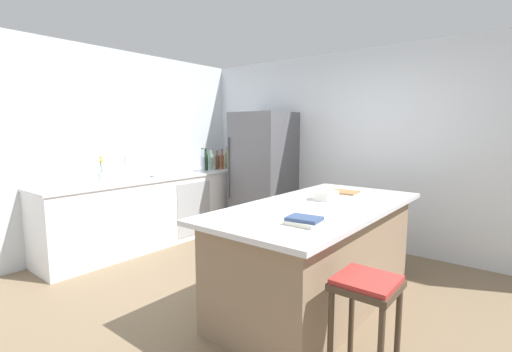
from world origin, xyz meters
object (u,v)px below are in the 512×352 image
(refrigerator, at_px, (263,174))
(sink_faucet, at_px, (126,167))
(vinegar_bottle, at_px, (222,161))
(cutting_board, at_px, (343,192))
(bar_stool, at_px, (366,298))
(paper_towel_roll, at_px, (155,167))
(soda_bottle, at_px, (203,162))
(mixing_bowl, at_px, (326,196))
(whiskey_bottle, at_px, (228,160))
(gin_bottle, at_px, (211,161))
(kitchen_island, at_px, (318,254))
(flower_vase, at_px, (102,176))
(syrup_bottle, at_px, (217,162))
(wine_bottle, at_px, (206,161))
(olive_oil_bottle, at_px, (227,160))
(cookbook_stack, at_px, (304,221))

(refrigerator, bearing_deg, sink_faucet, -118.15)
(vinegar_bottle, distance_m, cutting_board, 2.61)
(bar_stool, relative_size, sink_faucet, 2.33)
(sink_faucet, distance_m, paper_towel_roll, 0.40)
(soda_bottle, relative_size, mixing_bowl, 1.42)
(whiskey_bottle, height_order, gin_bottle, gin_bottle)
(bar_stool, height_order, mixing_bowl, mixing_bowl)
(gin_bottle, bearing_deg, paper_towel_roll, -87.45)
(vinegar_bottle, distance_m, gin_bottle, 0.20)
(mixing_bowl, bearing_deg, whiskey_bottle, 151.30)
(gin_bottle, bearing_deg, kitchen_island, -25.42)
(paper_towel_roll, xyz_separation_m, mixing_bowl, (2.55, 0.06, -0.11))
(kitchen_island, bearing_deg, soda_bottle, 158.02)
(flower_vase, height_order, cutting_board, flower_vase)
(refrigerator, bearing_deg, vinegar_bottle, -178.36)
(syrup_bottle, distance_m, cutting_board, 2.60)
(flower_vase, xyz_separation_m, wine_bottle, (-0.07, 1.76, 0.05))
(bar_stool, xyz_separation_m, vinegar_bottle, (-3.33, 2.22, 0.48))
(kitchen_island, bearing_deg, sink_faucet, -174.74)
(flower_vase, bearing_deg, olive_oil_bottle, 89.21)
(kitchen_island, xyz_separation_m, syrup_bottle, (-2.60, 1.36, 0.58))
(vinegar_bottle, bearing_deg, kitchen_island, -29.23)
(paper_towel_roll, relative_size, cookbook_stack, 1.27)
(kitchen_island, bearing_deg, paper_towel_roll, 176.65)
(paper_towel_roll, distance_m, gin_bottle, 1.11)
(cookbook_stack, xyz_separation_m, cutting_board, (-0.34, 1.34, -0.02))
(sink_faucet, bearing_deg, cookbook_stack, -8.19)
(refrigerator, relative_size, paper_towel_roll, 5.81)
(sink_faucet, height_order, paper_towel_roll, paper_towel_roll)
(paper_towel_roll, bearing_deg, gin_bottle, 92.55)
(bar_stool, bearing_deg, paper_towel_roll, 164.55)
(refrigerator, height_order, sink_faucet, refrigerator)
(flower_vase, relative_size, syrup_bottle, 1.08)
(syrup_bottle, height_order, wine_bottle, wine_bottle)
(bar_stool, xyz_separation_m, mixing_bowl, (-0.80, 0.99, 0.39))
(refrigerator, height_order, bar_stool, refrigerator)
(gin_bottle, distance_m, mixing_bowl, 2.81)
(soda_bottle, bearing_deg, paper_towel_roll, -88.22)
(bar_stool, xyz_separation_m, soda_bottle, (-3.38, 1.84, 0.49))
(paper_towel_roll, distance_m, cutting_board, 2.57)
(bar_stool, distance_m, cutting_board, 1.71)
(flower_vase, bearing_deg, bar_stool, -2.87)
(kitchen_island, xyz_separation_m, gin_bottle, (-2.66, 1.26, 0.60))
(refrigerator, xyz_separation_m, sink_faucet, (-0.92, -1.71, 0.17))
(kitchen_island, relative_size, whiskey_bottle, 7.14)
(whiskey_bottle, height_order, olive_oil_bottle, olive_oil_bottle)
(refrigerator, distance_m, cutting_board, 1.83)
(whiskey_bottle, relative_size, soda_bottle, 0.91)
(refrigerator, bearing_deg, gin_bottle, -167.24)
(sink_faucet, xyz_separation_m, paper_towel_roll, (0.06, 0.40, -0.02))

